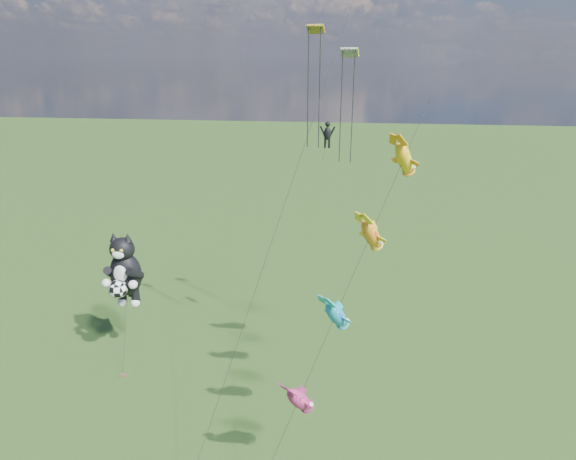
# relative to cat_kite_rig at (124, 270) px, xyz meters

# --- Properties ---
(ground) EXTENTS (300.00, 300.00, 0.00)m
(ground) POSITION_rel_cat_kite_rig_xyz_m (-2.72, -7.15, -7.40)
(ground) COLOR #16350D
(cat_kite_rig) EXTENTS (2.72, 4.23, 10.34)m
(cat_kite_rig) POSITION_rel_cat_kite_rig_xyz_m (0.00, 0.00, 0.00)
(cat_kite_rig) COLOR brown
(cat_kite_rig) RESTS_ON ground
(fish_windsock_rig) EXTENTS (9.42, 13.03, 20.26)m
(fish_windsock_rig) POSITION_rel_cat_kite_rig_xyz_m (16.80, -7.09, 3.96)
(fish_windsock_rig) COLOR brown
(fish_windsock_rig) RESTS_ON ground
(parafoil_rig) EXTENTS (8.56, 15.91, 25.45)m
(parafoil_rig) POSITION_rel_cat_kite_rig_xyz_m (14.76, 0.24, 11.28)
(parafoil_rig) COLOR brown
(parafoil_rig) RESTS_ON ground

